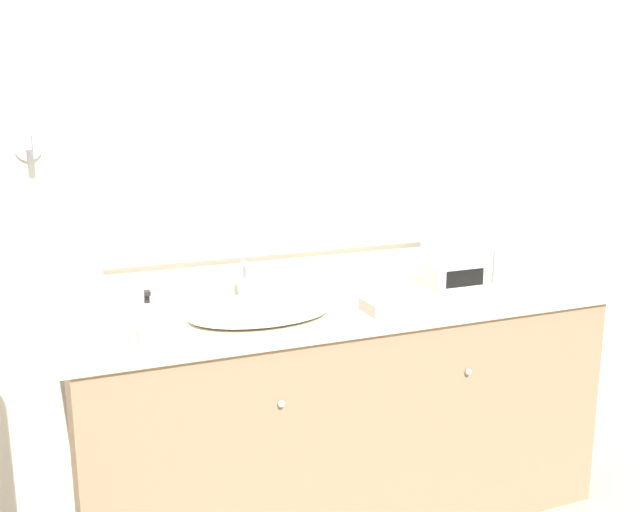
{
  "coord_description": "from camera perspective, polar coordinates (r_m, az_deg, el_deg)",
  "views": [
    {
      "loc": [
        -1.1,
        -2.06,
        1.7
      ],
      "look_at": [
        -0.11,
        0.34,
        1.11
      ],
      "focal_mm": 40.0,
      "sensor_mm": 36.0,
      "label": 1
    }
  ],
  "objects": [
    {
      "name": "hand_towel_far_corner",
      "position": [
        2.6,
        -17.17,
        -4.94
      ],
      "size": [
        0.18,
        0.14,
        0.05
      ],
      "color": "silver",
      "rests_on": "vanity_counter"
    },
    {
      "name": "sink_basin",
      "position": [
        2.61,
        -4.88,
        -4.46
      ],
      "size": [
        0.52,
        0.39,
        0.17
      ],
      "color": "white",
      "rests_on": "vanity_counter"
    },
    {
      "name": "wall_back",
      "position": [
        2.97,
        -0.69,
        4.67
      ],
      "size": [
        8.0,
        0.18,
        2.55
      ],
      "color": "silver",
      "rests_on": "ground_plane"
    },
    {
      "name": "hand_towel_near_sink",
      "position": [
        2.67,
        5.53,
        -3.95
      ],
      "size": [
        0.18,
        0.14,
        0.05
      ],
      "color": "#B7A899",
      "rests_on": "vanity_counter"
    },
    {
      "name": "soap_bottle",
      "position": [
        2.35,
        -13.57,
        -5.27
      ],
      "size": [
        0.06,
        0.06,
        0.19
      ],
      "color": "beige",
      "rests_on": "vanity_counter"
    },
    {
      "name": "appliance_box",
      "position": [
        3.05,
        10.74,
        -1.44
      ],
      "size": [
        0.25,
        0.15,
        0.11
      ],
      "color": "#BCBCC1",
      "rests_on": "vanity_counter"
    },
    {
      "name": "metal_tray",
      "position": [
        2.82,
        11.28,
        -3.61
      ],
      "size": [
        0.18,
        0.12,
        0.01
      ],
      "color": "silver",
      "rests_on": "vanity_counter"
    },
    {
      "name": "vanity_counter",
      "position": [
        2.92,
        1.99,
        -12.49
      ],
      "size": [
        2.12,
        0.62,
        0.91
      ],
      "color": "#937556",
      "rests_on": "ground_plane"
    },
    {
      "name": "picture_frame",
      "position": [
        3.16,
        14.43,
        -0.78
      ],
      "size": [
        0.1,
        0.01,
        0.14
      ],
      "color": "#B2B2B7",
      "rests_on": "vanity_counter"
    }
  ]
}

